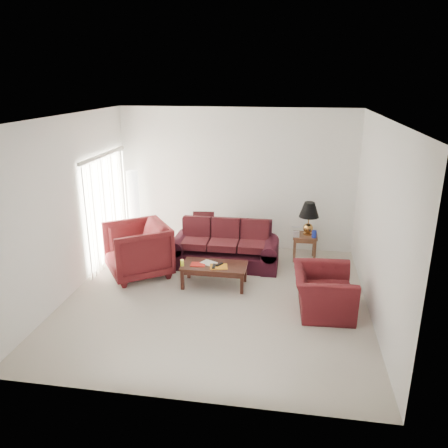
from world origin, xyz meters
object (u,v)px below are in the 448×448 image
(armchair_right, at_px, (323,291))
(coffee_table, at_px, (214,275))
(sofa, at_px, (224,245))
(armchair_left, at_px, (138,250))
(end_table, at_px, (304,247))
(floor_lamp, at_px, (134,210))

(armchair_right, xyz_separation_m, coffee_table, (-1.87, 0.62, -0.15))
(sofa, distance_m, armchair_left, 1.68)
(sofa, relative_size, end_table, 4.00)
(sofa, xyz_separation_m, end_table, (1.57, 0.57, -0.17))
(armchair_left, bearing_deg, floor_lamp, 166.49)
(sofa, height_order, armchair_left, armchair_left)
(coffee_table, bearing_deg, end_table, 42.11)
(floor_lamp, relative_size, armchair_left, 1.57)
(armchair_right, bearing_deg, end_table, 4.19)
(armchair_left, bearing_deg, armchair_right, 40.57)
(floor_lamp, distance_m, armchair_left, 1.47)
(armchair_right, height_order, coffee_table, armchair_right)
(sofa, height_order, armchair_right, sofa)
(sofa, bearing_deg, floor_lamp, 167.89)
(floor_lamp, xyz_separation_m, armchair_right, (3.89, -2.16, -0.52))
(end_table, relative_size, armchair_right, 0.50)
(armchair_left, distance_m, armchair_right, 3.47)
(sofa, bearing_deg, armchair_left, -150.91)
(sofa, xyz_separation_m, floor_lamp, (-2.06, 0.63, 0.44))
(coffee_table, bearing_deg, floor_lamp, 142.04)
(floor_lamp, height_order, coffee_table, floor_lamp)
(floor_lamp, bearing_deg, coffee_table, -37.30)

